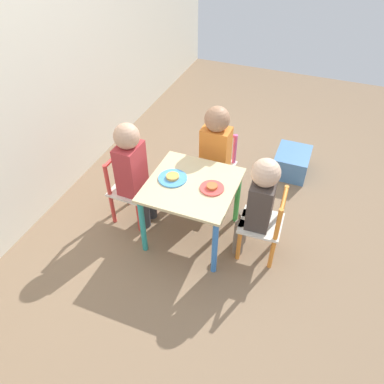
% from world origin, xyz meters
% --- Properties ---
extents(ground_plane, '(6.00, 6.00, 0.00)m').
position_xyz_m(ground_plane, '(0.00, 0.00, 0.00)').
color(ground_plane, '#7F664C').
extents(house_wall, '(6.00, 0.06, 2.60)m').
position_xyz_m(house_wall, '(0.00, 1.13, 1.30)').
color(house_wall, beige).
rests_on(house_wall, ground_plane).
extents(kids_table, '(0.55, 0.55, 0.46)m').
position_xyz_m(kids_table, '(0.00, 0.00, 0.39)').
color(kids_table, beige).
rests_on(kids_table, ground_plane).
extents(chair_red, '(0.27, 0.27, 0.51)m').
position_xyz_m(chair_red, '(0.01, 0.48, 0.25)').
color(chair_red, silver).
rests_on(chair_red, ground_plane).
extents(chair_orange, '(0.27, 0.27, 0.51)m').
position_xyz_m(chair_orange, '(0.02, -0.48, 0.25)').
color(chair_orange, silver).
rests_on(chair_orange, ground_plane).
extents(chair_pink, '(0.26, 0.26, 0.51)m').
position_xyz_m(chair_pink, '(0.48, -0.01, 0.25)').
color(chair_pink, silver).
rests_on(chair_pink, ground_plane).
extents(child_back, '(0.20, 0.22, 0.78)m').
position_xyz_m(child_back, '(0.01, 0.42, 0.47)').
color(child_back, '#38383D').
rests_on(child_back, ground_plane).
extents(child_front, '(0.21, 0.22, 0.74)m').
position_xyz_m(child_front, '(0.02, -0.42, 0.45)').
color(child_front, '#7A6B5B').
rests_on(child_front, ground_plane).
extents(child_right, '(0.22, 0.20, 0.77)m').
position_xyz_m(child_right, '(0.42, -0.01, 0.47)').
color(child_right, '#38383D').
rests_on(child_right, ground_plane).
extents(plate_back, '(0.18, 0.18, 0.03)m').
position_xyz_m(plate_back, '(0.00, 0.13, 0.47)').
color(plate_back, '#4C9EE0').
rests_on(plate_back, kids_table).
extents(plate_front, '(0.15, 0.15, 0.03)m').
position_xyz_m(plate_front, '(-0.00, -0.13, 0.47)').
color(plate_front, '#E54C47').
rests_on(plate_front, kids_table).
extents(storage_bin, '(0.33, 0.27, 0.19)m').
position_xyz_m(storage_bin, '(0.97, -0.51, 0.10)').
color(storage_bin, '#4C7FB7').
rests_on(storage_bin, ground_plane).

